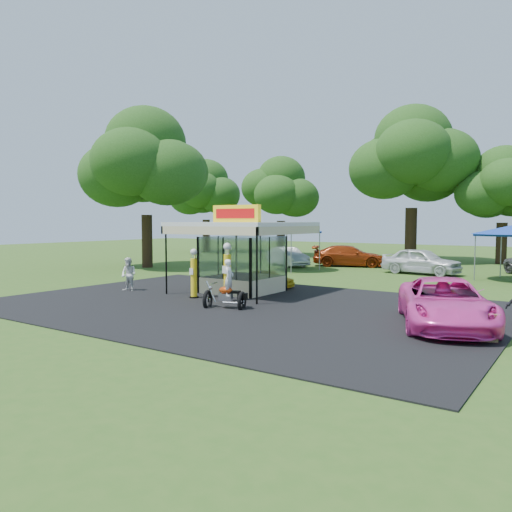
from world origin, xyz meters
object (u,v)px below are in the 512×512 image
object	(u,v)px
kiosk_car	(268,278)
gas_pump_right	(227,274)
motorcycle	(227,289)
bg_car_a	(288,257)
gas_pump_left	(194,275)
a_frame_sign	(489,328)
bg_car_c	(421,261)
bg_car_b	(349,256)
pink_sedan	(445,303)
tent_west	(289,228)
gas_station_kiosk	(243,256)
spectator_west	(129,274)

from	to	relation	value
kiosk_car	gas_pump_right	bearing A→B (deg)	-167.73
motorcycle	bg_car_a	distance (m)	18.99
gas_pump_left	a_frame_sign	distance (m)	12.36
a_frame_sign	bg_car_a	distance (m)	24.47
motorcycle	bg_car_c	bearing A→B (deg)	64.50
a_frame_sign	kiosk_car	bearing A→B (deg)	129.36
kiosk_car	bg_car_a	bearing A→B (deg)	26.06
bg_car_b	bg_car_a	bearing A→B (deg)	100.73
pink_sedan	bg_car_c	bearing A→B (deg)	86.73
kiosk_car	tent_west	bearing A→B (deg)	24.03
bg_car_a	bg_car_c	distance (m)	10.10
gas_station_kiosk	kiosk_car	xyz separation A→B (m)	(-0.00, 2.21, -1.30)
gas_station_kiosk	motorcycle	size ratio (longest dim) A/B	2.67
bg_car_a	pink_sedan	bearing A→B (deg)	-104.61
pink_sedan	bg_car_b	distance (m)	21.78
gas_station_kiosk	spectator_west	bearing A→B (deg)	-150.45
bg_car_b	bg_car_c	bearing A→B (deg)	-133.51
bg_car_a	tent_west	xyz separation A→B (m)	(1.71, -2.74, 2.24)
gas_station_kiosk	bg_car_b	xyz separation A→B (m)	(-1.54, 15.88, -0.99)
gas_pump_left	spectator_west	xyz separation A→B (m)	(-4.15, -0.08, -0.24)
gas_station_kiosk	gas_pump_left	size ratio (longest dim) A/B	2.43
bg_car_a	spectator_west	bearing A→B (deg)	-146.32
kiosk_car	spectator_west	bearing A→B (deg)	135.55
gas_station_kiosk	gas_pump_left	distance (m)	2.87
gas_station_kiosk	bg_car_b	world-z (taller)	gas_station_kiosk
a_frame_sign	bg_car_b	distance (m)	23.91
gas_pump_left	pink_sedan	distance (m)	10.69
gas_pump_right	tent_west	bearing A→B (deg)	110.00
kiosk_car	spectator_west	size ratio (longest dim) A/B	1.70
gas_pump_right	a_frame_sign	xyz separation A→B (m)	(10.50, -1.61, -0.77)
bg_car_b	spectator_west	bearing A→B (deg)	148.90
kiosk_car	pink_sedan	bearing A→B (deg)	-115.86
tent_west	gas_pump_left	bearing A→B (deg)	-77.11
kiosk_car	bg_car_a	distance (m)	12.50
a_frame_sign	kiosk_car	size ratio (longest dim) A/B	0.31
motorcycle	bg_car_b	distance (m)	20.17
spectator_west	gas_pump_right	bearing A→B (deg)	-3.72
gas_pump_right	tent_west	size ratio (longest dim) A/B	0.54
a_frame_sign	spectator_west	bearing A→B (deg)	153.39
gas_pump_left	a_frame_sign	bearing A→B (deg)	-6.80
gas_station_kiosk	gas_pump_right	size ratio (longest dim) A/B	2.14
gas_pump_left	bg_car_b	distance (m)	18.58
a_frame_sign	bg_car_a	world-z (taller)	bg_car_a
gas_station_kiosk	tent_west	bearing A→B (deg)	109.49
gas_station_kiosk	bg_car_a	size ratio (longest dim) A/B	1.24
bg_car_b	tent_west	distance (m)	6.04
bg_car_b	tent_west	xyz separation A→B (m)	(-2.24, -5.17, 2.16)
gas_station_kiosk	spectator_west	size ratio (longest dim) A/B	3.26
pink_sedan	bg_car_c	size ratio (longest dim) A/B	1.14
a_frame_sign	bg_car_c	size ratio (longest dim) A/B	0.17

